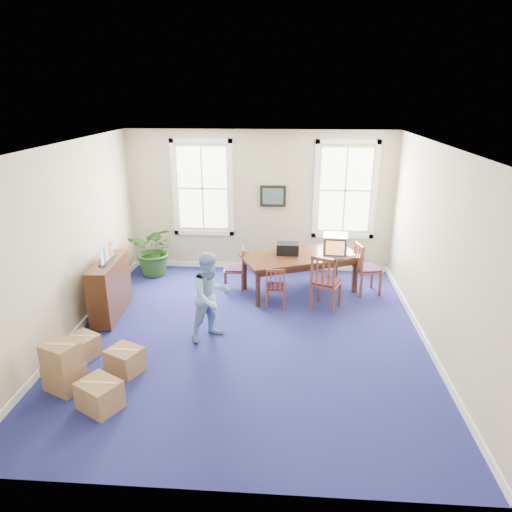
# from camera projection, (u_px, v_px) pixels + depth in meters

# --- Properties ---
(floor) EXTENTS (6.50, 6.50, 0.00)m
(floor) POSITION_uv_depth(u_px,v_px,m) (248.00, 336.00, 7.84)
(floor) COLOR navy
(floor) RESTS_ON ground
(ceiling) EXTENTS (6.50, 6.50, 0.00)m
(ceiling) POSITION_uv_depth(u_px,v_px,m) (246.00, 146.00, 6.75)
(ceiling) COLOR white
(ceiling) RESTS_ON ground
(wall_back) EXTENTS (6.50, 0.00, 6.50)m
(wall_back) POSITION_uv_depth(u_px,v_px,m) (260.00, 202.00, 10.35)
(wall_back) COLOR tan
(wall_back) RESTS_ON ground
(wall_front) EXTENTS (6.50, 0.00, 6.50)m
(wall_front) POSITION_uv_depth(u_px,v_px,m) (217.00, 360.00, 4.25)
(wall_front) COLOR tan
(wall_front) RESTS_ON ground
(wall_left) EXTENTS (0.00, 6.50, 6.50)m
(wall_left) POSITION_uv_depth(u_px,v_px,m) (66.00, 244.00, 7.49)
(wall_left) COLOR tan
(wall_left) RESTS_ON ground
(wall_right) EXTENTS (0.00, 6.50, 6.50)m
(wall_right) POSITION_uv_depth(u_px,v_px,m) (439.00, 252.00, 7.10)
(wall_right) COLOR tan
(wall_right) RESTS_ON ground
(baseboard_back) EXTENTS (6.00, 0.04, 0.12)m
(baseboard_back) POSITION_uv_depth(u_px,v_px,m) (259.00, 266.00, 10.84)
(baseboard_back) COLOR white
(baseboard_back) RESTS_ON ground
(baseboard_left) EXTENTS (0.04, 6.50, 0.12)m
(baseboard_left) POSITION_uv_depth(u_px,v_px,m) (80.00, 327.00, 8.01)
(baseboard_left) COLOR white
(baseboard_left) RESTS_ON ground
(baseboard_right) EXTENTS (0.04, 6.50, 0.12)m
(baseboard_right) POSITION_uv_depth(u_px,v_px,m) (424.00, 339.00, 7.63)
(baseboard_right) COLOR white
(baseboard_right) RESTS_ON ground
(window_left) EXTENTS (1.40, 0.12, 2.20)m
(window_left) POSITION_uv_depth(u_px,v_px,m) (202.00, 188.00, 10.31)
(window_left) COLOR white
(window_left) RESTS_ON ground
(window_right) EXTENTS (1.40, 0.12, 2.20)m
(window_right) POSITION_uv_depth(u_px,v_px,m) (345.00, 190.00, 10.10)
(window_right) COLOR white
(window_right) RESTS_ON ground
(wall_picture) EXTENTS (0.58, 0.06, 0.48)m
(wall_picture) POSITION_uv_depth(u_px,v_px,m) (273.00, 196.00, 10.23)
(wall_picture) COLOR black
(wall_picture) RESTS_ON ground
(conference_table) EXTENTS (2.57, 1.88, 0.80)m
(conference_table) POSITION_uv_depth(u_px,v_px,m) (300.00, 273.00, 9.50)
(conference_table) COLOR #3E2110
(conference_table) RESTS_ON ground
(crt_tv) EXTENTS (0.51, 0.55, 0.43)m
(crt_tv) POSITION_uv_depth(u_px,v_px,m) (335.00, 245.00, 9.29)
(crt_tv) COLOR #B7B7BC
(crt_tv) RESTS_ON conference_table
(game_console) EXTENTS (0.21, 0.25, 0.05)m
(game_console) POSITION_uv_depth(u_px,v_px,m) (350.00, 255.00, 9.29)
(game_console) COLOR white
(game_console) RESTS_ON conference_table
(equipment_bag) EXTENTS (0.45, 0.30, 0.23)m
(equipment_bag) POSITION_uv_depth(u_px,v_px,m) (288.00, 249.00, 9.39)
(equipment_bag) COLOR black
(equipment_bag) RESTS_ON conference_table
(chair_near_left) EXTENTS (0.39, 0.39, 0.85)m
(chair_near_left) POSITION_uv_depth(u_px,v_px,m) (276.00, 287.00, 8.77)
(chair_near_left) COLOR brown
(chair_near_left) RESTS_ON ground
(chair_near_right) EXTENTS (0.66, 0.66, 1.12)m
(chair_near_right) POSITION_uv_depth(u_px,v_px,m) (326.00, 282.00, 8.66)
(chair_near_right) COLOR brown
(chair_near_right) RESTS_ON ground
(chair_end_left) EXTENTS (0.44, 0.44, 0.92)m
(chair_end_left) POSITION_uv_depth(u_px,v_px,m) (234.00, 269.00, 9.57)
(chair_end_left) COLOR brown
(chair_end_left) RESTS_ON ground
(chair_end_right) EXTENTS (0.59, 0.59, 1.08)m
(chair_end_right) POSITION_uv_depth(u_px,v_px,m) (368.00, 268.00, 9.36)
(chair_end_right) COLOR brown
(chair_end_right) RESTS_ON ground
(man) EXTENTS (0.94, 0.93, 1.53)m
(man) POSITION_uv_depth(u_px,v_px,m) (211.00, 296.00, 7.54)
(man) COLOR #7BA3D2
(man) RESTS_ON ground
(credenza) EXTENTS (0.44, 1.36, 1.05)m
(credenza) POSITION_uv_depth(u_px,v_px,m) (110.00, 289.00, 8.41)
(credenza) COLOR #3E2110
(credenza) RESTS_ON ground
(brochure_rack) EXTENTS (0.36, 0.71, 0.31)m
(brochure_rack) POSITION_uv_depth(u_px,v_px,m) (107.00, 254.00, 8.17)
(brochure_rack) COLOR #99999E
(brochure_rack) RESTS_ON credenza
(potted_plant) EXTENTS (1.08, 0.94, 1.20)m
(potted_plant) POSITION_uv_depth(u_px,v_px,m) (155.00, 250.00, 10.29)
(potted_plant) COLOR #1F4514
(potted_plant) RESTS_ON ground
(cardboard_boxes) EXTENTS (1.74, 1.74, 0.75)m
(cardboard_boxes) POSITION_uv_depth(u_px,v_px,m) (79.00, 362.00, 6.41)
(cardboard_boxes) COLOR #976D47
(cardboard_boxes) RESTS_ON ground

